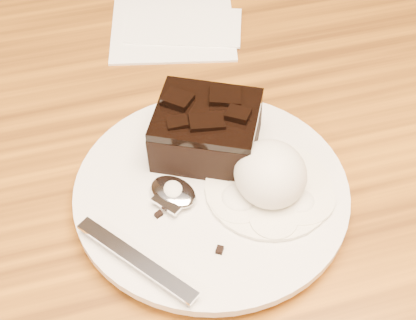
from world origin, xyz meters
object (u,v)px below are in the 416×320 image
object	(u,v)px
brownie	(207,133)
napkin	(173,24)
plate	(211,194)
ice_cream_scoop	(270,174)
spoon	(173,193)

from	to	relation	value
brownie	napkin	xyz separation A→B (m)	(0.02, 0.20, -0.03)
plate	ice_cream_scoop	world-z (taller)	ice_cream_scoop
plate	ice_cream_scoop	bearing A→B (deg)	-19.46
brownie	plate	bearing A→B (deg)	-100.91
plate	brownie	xyz separation A→B (m)	(0.01, 0.04, 0.03)
spoon	ice_cream_scoop	bearing A→B (deg)	-47.49
plate	ice_cream_scoop	xyz separation A→B (m)	(0.04, -0.02, 0.03)
ice_cream_scoop	spoon	xyz separation A→B (m)	(-0.07, 0.01, -0.02)
brownie	ice_cream_scoop	distance (m)	0.07
ice_cream_scoop	napkin	world-z (taller)	ice_cream_scoop
brownie	ice_cream_scoop	xyz separation A→B (m)	(0.03, -0.06, 0.00)
plate	ice_cream_scoop	size ratio (longest dim) A/B	3.66
plate	spoon	world-z (taller)	spoon
ice_cream_scoop	napkin	size ratio (longest dim) A/B	0.46
plate	spoon	bearing A→B (deg)	-177.76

